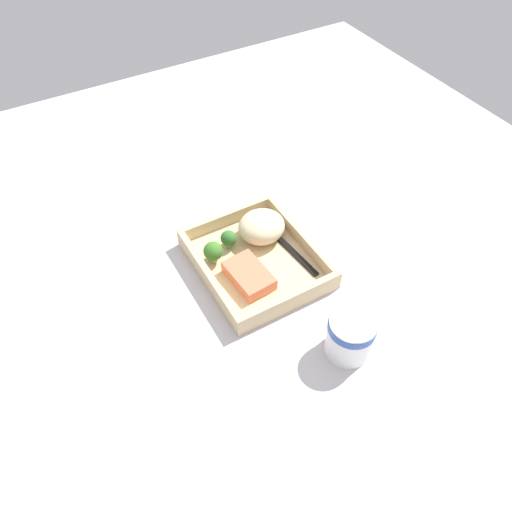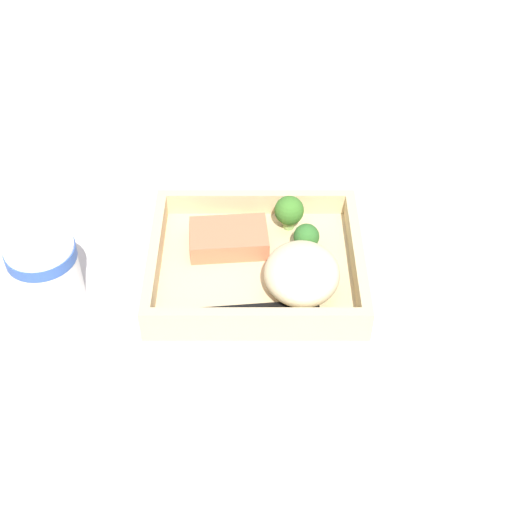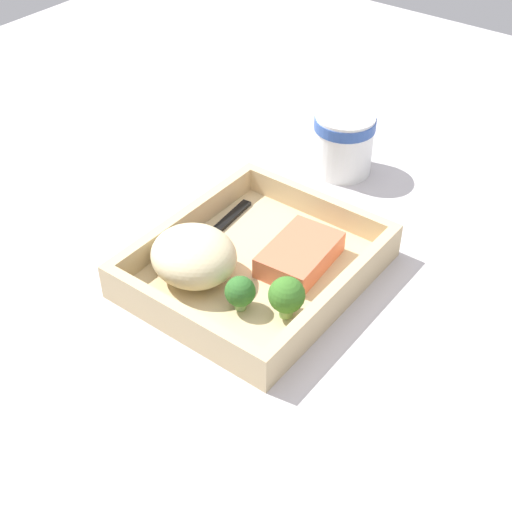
% 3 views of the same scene
% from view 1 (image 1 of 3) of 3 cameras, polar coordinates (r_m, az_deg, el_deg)
% --- Properties ---
extents(ground_plane, '(1.60, 1.60, 0.02)m').
position_cam_1_polar(ground_plane, '(0.96, -0.00, -1.48)').
color(ground_plane, '#BEB8BB').
extents(takeout_tray, '(0.25, 0.21, 0.01)m').
position_cam_1_polar(takeout_tray, '(0.95, -0.00, -0.85)').
color(takeout_tray, '#CBB284').
rests_on(takeout_tray, ground_plane).
extents(tray_rim, '(0.25, 0.21, 0.03)m').
position_cam_1_polar(tray_rim, '(0.93, -0.00, -0.01)').
color(tray_rim, '#CBB284').
rests_on(tray_rim, takeout_tray).
extents(salmon_fillet, '(0.10, 0.07, 0.02)m').
position_cam_1_polar(salmon_fillet, '(0.91, -0.82, -2.24)').
color(salmon_fillet, '#DD6E4B').
rests_on(salmon_fillet, takeout_tray).
extents(mashed_potatoes, '(0.09, 0.09, 0.06)m').
position_cam_1_polar(mashed_potatoes, '(0.97, 0.64, 3.37)').
color(mashed_potatoes, beige).
rests_on(mashed_potatoes, takeout_tray).
extents(broccoli_floret_1, '(0.04, 0.04, 0.05)m').
position_cam_1_polar(broccoli_floret_1, '(0.93, -4.92, 0.51)').
color(broccoli_floret_1, '#7BA355').
rests_on(broccoli_floret_1, takeout_tray).
extents(broccoli_floret_2, '(0.03, 0.03, 0.04)m').
position_cam_1_polar(broccoli_floret_2, '(0.96, -3.15, 2.00)').
color(broccoli_floret_2, '#749C5C').
rests_on(broccoli_floret_2, takeout_tray).
extents(fork, '(0.16, 0.03, 0.00)m').
position_cam_1_polar(fork, '(0.97, 3.56, 1.14)').
color(fork, black).
rests_on(fork, takeout_tray).
extents(paper_cup, '(0.08, 0.08, 0.08)m').
position_cam_1_polar(paper_cup, '(0.82, 10.74, -8.81)').
color(paper_cup, white).
rests_on(paper_cup, ground_plane).
extents(receipt_slip, '(0.14, 0.18, 0.00)m').
position_cam_1_polar(receipt_slip, '(0.97, -16.77, -2.52)').
color(receipt_slip, white).
rests_on(receipt_slip, ground_plane).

